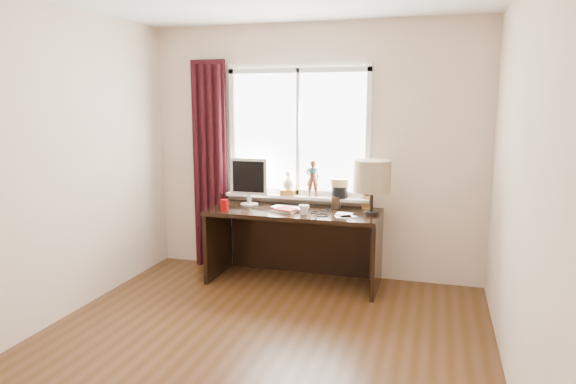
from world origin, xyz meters
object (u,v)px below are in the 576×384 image
(red_cup, at_px, (224,205))
(desk, at_px, (296,232))
(table_lamp, at_px, (372,177))
(laptop, at_px, (290,208))
(mug, at_px, (304,209))
(monitor, at_px, (249,179))

(red_cup, height_order, desk, red_cup)
(red_cup, relative_size, table_lamp, 0.20)
(laptop, relative_size, mug, 3.65)
(laptop, bearing_deg, monitor, 175.65)
(mug, distance_m, desk, 0.42)
(monitor, bearing_deg, table_lamp, -4.46)
(monitor, relative_size, table_lamp, 0.94)
(red_cup, xyz_separation_m, monitor, (0.15, 0.30, 0.23))
(monitor, bearing_deg, mug, -23.34)
(laptop, xyz_separation_m, table_lamp, (0.80, 0.01, 0.35))
(laptop, bearing_deg, desk, 75.29)
(laptop, relative_size, table_lamp, 0.70)
(mug, bearing_deg, red_cup, -178.73)
(desk, xyz_separation_m, monitor, (-0.52, 0.02, 0.52))
(laptop, bearing_deg, table_lamp, 10.14)
(laptop, xyz_separation_m, mug, (0.18, -0.17, 0.04))
(desk, bearing_deg, monitor, 177.41)
(laptop, relative_size, desk, 0.21)
(monitor, bearing_deg, desk, -2.59)
(laptop, relative_size, red_cup, 3.48)
(mug, relative_size, monitor, 0.20)
(laptop, distance_m, red_cup, 0.66)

